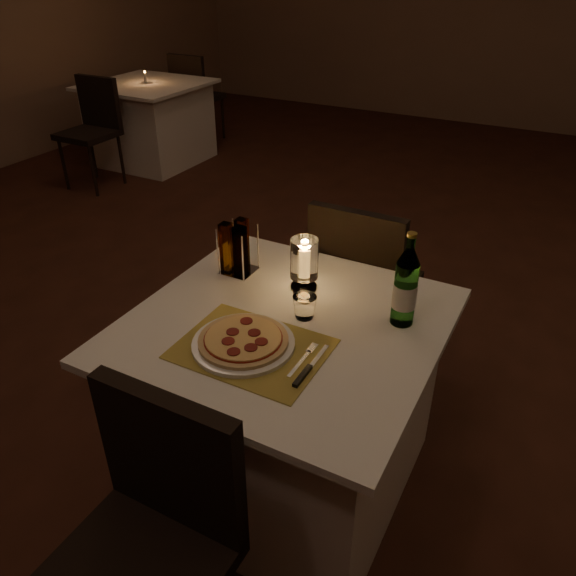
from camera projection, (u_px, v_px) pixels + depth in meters
The scene contains 17 objects.
floor at pixel (328, 361), 2.87m from camera, with size 8.00×10.00×0.02m, color #421F15.
main_table at pixel (285, 404), 2.05m from camera, with size 1.00×1.00×0.74m.
chair_near at pixel (152, 526), 1.42m from camera, with size 0.42×0.42×0.90m.
chair_far at pixel (361, 277), 2.50m from camera, with size 0.42×0.42×0.90m.
placemat at pixel (252, 349), 1.73m from camera, with size 0.45×0.34×0.00m, color #AF963C.
plate at pixel (243, 344), 1.74m from camera, with size 0.32×0.32×0.01m, color white.
pizza at pixel (243, 339), 1.73m from camera, with size 0.28×0.28×0.02m.
fork at pixel (305, 357), 1.69m from camera, with size 0.02×0.18×0.00m.
knife at pixel (306, 372), 1.62m from camera, with size 0.02×0.22×0.01m.
tumbler at pixel (305, 307), 1.86m from camera, with size 0.08×0.08×0.08m, color white, non-canonical shape.
water_bottle at pixel (405, 288), 1.79m from camera, with size 0.08×0.08×0.33m.
hurricane_candle at pixel (304, 260), 1.98m from camera, with size 0.10×0.10×0.19m.
cruet_caddy at pixel (237, 250), 2.09m from camera, with size 0.12×0.12×0.21m.
neighbor_table_left at pixel (151, 123), 5.39m from camera, with size 1.00×1.00×0.74m.
neighbor_chair_la at pixel (93, 121), 4.76m from camera, with size 0.42×0.42×0.90m.
neighbor_chair_lb at pixel (194, 90), 5.84m from camera, with size 0.42×0.42×0.90m.
neighbor_candle_left at pixel (145, 77), 5.17m from camera, with size 0.03×0.03×0.11m.
Camera 1 is at (0.88, -2.10, 1.80)m, focal length 35.00 mm.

